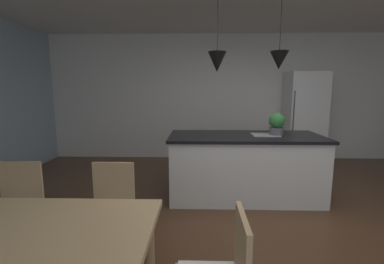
# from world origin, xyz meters

# --- Properties ---
(ground_plane) EXTENTS (10.00, 8.40, 0.04)m
(ground_plane) POSITION_xyz_m (0.00, 0.00, -0.02)
(ground_plane) COLOR #4C301E
(wall_back_kitchen) EXTENTS (10.00, 0.12, 2.70)m
(wall_back_kitchen) POSITION_xyz_m (0.00, 3.26, 1.35)
(wall_back_kitchen) COLOR silver
(wall_back_kitchen) RESTS_ON ground_plane
(chair_far_right) EXTENTS (0.40, 0.40, 0.87)m
(chair_far_right) POSITION_xyz_m (-1.57, -0.45, 0.47)
(chair_far_right) COLOR tan
(chair_far_right) RESTS_ON ground_plane
(chair_far_left) EXTENTS (0.43, 0.43, 0.87)m
(chair_far_left) POSITION_xyz_m (-2.43, -0.45, 0.47)
(chair_far_left) COLOR tan
(chair_far_left) RESTS_ON ground_plane
(kitchen_island) EXTENTS (2.11, 0.92, 0.91)m
(kitchen_island) POSITION_xyz_m (-0.14, 1.00, 0.46)
(kitchen_island) COLOR silver
(kitchen_island) RESTS_ON ground_plane
(refrigerator) EXTENTS (0.74, 0.67, 1.88)m
(refrigerator) POSITION_xyz_m (1.39, 2.86, 0.94)
(refrigerator) COLOR silver
(refrigerator) RESTS_ON ground_plane
(pendant_over_island_main) EXTENTS (0.25, 0.25, 0.94)m
(pendant_over_island_main) POSITION_xyz_m (-0.55, 1.00, 1.89)
(pendant_over_island_main) COLOR black
(pendant_over_island_aux) EXTENTS (0.24, 0.24, 0.91)m
(pendant_over_island_aux) POSITION_xyz_m (0.27, 1.00, 1.91)
(pendant_over_island_aux) COLOR black
(potted_plant_on_island) EXTENTS (0.22, 0.22, 0.31)m
(potted_plant_on_island) POSITION_xyz_m (0.28, 1.00, 1.06)
(potted_plant_on_island) COLOR #4C4C51
(potted_plant_on_island) RESTS_ON kitchen_island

